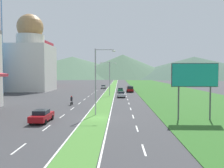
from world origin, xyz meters
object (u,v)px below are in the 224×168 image
Objects in this scene: car_3 at (121,94)px; car_2 at (130,88)px; car_1 at (42,116)px; motorcycle_rider at (72,101)px; pickup_truck_0 at (130,89)px; car_4 at (104,87)px; street_lamp_mid at (108,76)px; car_0 at (120,90)px; street_lamp_near at (98,77)px; street_lamp_far at (110,74)px; billboard_roadside at (195,77)px.

car_2 is at bearing 172.66° from car_3.
motorcycle_rider is (0.49, 15.76, -0.05)m from car_1.
car_4 is at bearing -150.43° from pickup_truck_0.
car_0 is at bearing 74.62° from street_lamp_mid.
street_lamp_near reaches higher than car_1.
motorcycle_rider is at bearing -33.32° from car_3.
street_lamp_far is at bearing -166.81° from car_0.
billboard_roadside is 30.86m from car_3.
car_0 is at bearing -76.81° from street_lamp_far.
street_lamp_mid is 1.99× the size of car_2.
street_lamp_far is at bearing -5.82° from car_1.
car_0 is (3.86, -16.45, -5.19)m from street_lamp_far.
car_3 is at bearing -33.32° from motorcycle_rider.
pickup_truck_0 is at bearing 169.50° from car_3.
billboard_roadside is 46.05m from pickup_truck_0.
billboard_roadside is at bearing 12.18° from car_0.
street_lamp_far is at bearing 90.29° from street_lamp_near.
street_lamp_near is at bearing -150.23° from motorcycle_rider.
car_2 is at bearing -17.87° from motorcycle_rider.
billboard_roadside is 1.87× the size of car_4.
car_1 is at bearing -15.85° from pickup_truck_0.
car_0 is 0.90× the size of car_3.
street_lamp_mid is at bearing -129.18° from car_3.
street_lamp_mid is 13.33m from car_0.
street_lamp_far reaches higher than car_1.
motorcycle_rider is (-2.90, -48.94, -0.00)m from car_4.
street_lamp_mid is 2.08× the size of car_3.
car_0 is at bearing -17.98° from motorcycle_rider.
car_3 is at bearing -18.59° from car_1.
motorcycle_rider is (-13.19, -40.90, -0.05)m from car_2.
pickup_truck_0 is (13.37, 47.11, 0.19)m from car_1.
street_lamp_mid is at bearing -25.66° from pickup_truck_0.
car_3 is (-9.32, 29.00, -4.90)m from billboard_roadside.
car_4 is at bearing 93.10° from street_lamp_near.
billboard_roadside is 3.76× the size of motorcycle_rider.
billboard_roadside is 55.47m from car_2.
pickup_truck_0 is (6.51, 13.54, -4.39)m from street_lamp_mid.
car_1 is at bearing -13.57° from car_2.
street_lamp_mid is at bearing -88.92° from street_lamp_far.
street_lamp_mid reaches higher than car_3.
street_lamp_near is 13.26m from motorcycle_rider.
car_3 is (0.15, -14.89, 0.01)m from car_0.
car_1 is 1.14× the size of car_4.
street_lamp_near is 2.14× the size of car_1.
car_0 is (3.56, 40.57, -4.84)m from street_lamp_near.
street_lamp_far reaches higher than car_3.
billboard_roadside reaches higher than car_2.
car_1 is 0.85× the size of pickup_truck_0.
pickup_truck_0 reaches higher than car_3.
street_lamp_far is at bearing -131.83° from car_4.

